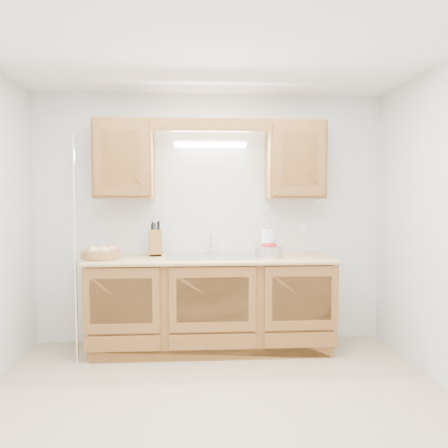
{
  "coord_description": "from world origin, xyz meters",
  "views": [
    {
      "loc": [
        -0.14,
        -2.93,
        1.46
      ],
      "look_at": [
        0.1,
        0.85,
        1.23
      ],
      "focal_mm": 35.0,
      "sensor_mm": 36.0,
      "label": 1
    }
  ],
  "objects": [
    {
      "name": "sponge",
      "position": [
        -0.54,
        1.44,
        0.91
      ],
      "size": [
        0.11,
        0.07,
        0.02
      ],
      "rotation": [
        0.0,
        0.0,
        -0.06
      ],
      "color": "#CC333F",
      "rests_on": "countertop"
    },
    {
      "name": "base_cabinets",
      "position": [
        0.0,
        1.2,
        0.44
      ],
      "size": [
        2.2,
        0.6,
        0.86
      ],
      "primitive_type": "cube",
      "color": "brown",
      "rests_on": "ground"
    },
    {
      "name": "orange_canister",
      "position": [
        0.54,
        1.35,
        1.02
      ],
      "size": [
        0.08,
        0.08,
        0.23
      ],
      "rotation": [
        0.0,
        0.0,
        -0.05
      ],
      "color": "#F9550D",
      "rests_on": "countertop"
    },
    {
      "name": "paper_towel",
      "position": [
        0.54,
        1.2,
        1.03
      ],
      "size": [
        0.15,
        0.15,
        0.3
      ],
      "rotation": [
        0.0,
        0.0,
        -0.34
      ],
      "color": "silver",
      "rests_on": "countertop"
    },
    {
      "name": "upper_cabinet_right",
      "position": [
        0.83,
        1.33,
        1.83
      ],
      "size": [
        0.55,
        0.33,
        0.75
      ],
      "primitive_type": "cube",
      "color": "brown",
      "rests_on": "room"
    },
    {
      "name": "knife_block",
      "position": [
        -0.54,
        1.32,
        1.03
      ],
      "size": [
        0.15,
        0.22,
        0.35
      ],
      "rotation": [
        0.0,
        0.0,
        0.15
      ],
      "color": "brown",
      "rests_on": "countertop"
    },
    {
      "name": "wire_shelf_pole",
      "position": [
        -1.2,
        0.94,
        1.0
      ],
      "size": [
        0.03,
        0.03,
        2.0
      ],
      "primitive_type": "cylinder",
      "color": "silver",
      "rests_on": "ground"
    },
    {
      "name": "countertop",
      "position": [
        0.0,
        1.19,
        0.88
      ],
      "size": [
        2.3,
        0.63,
        0.04
      ],
      "primitive_type": "cube",
      "color": "tan",
      "rests_on": "base_cabinets"
    },
    {
      "name": "valance",
      "position": [
        0.0,
        1.19,
        2.14
      ],
      "size": [
        2.2,
        0.05,
        0.12
      ],
      "primitive_type": "cube",
      "color": "brown",
      "rests_on": "room"
    },
    {
      "name": "upper_cabinet_left",
      "position": [
        -0.83,
        1.33,
        1.83
      ],
      "size": [
        0.55,
        0.33,
        0.75
      ],
      "primitive_type": "cube",
      "color": "brown",
      "rests_on": "room"
    },
    {
      "name": "room",
      "position": [
        0.0,
        0.0,
        1.25
      ],
      "size": [
        3.52,
        3.5,
        2.5
      ],
      "color": "tan",
      "rests_on": "ground"
    },
    {
      "name": "fruit_basket",
      "position": [
        -1.03,
        1.16,
        0.95
      ],
      "size": [
        0.46,
        0.46,
        0.11
      ],
      "rotation": [
        0.0,
        0.0,
        0.37
      ],
      "color": "#A47642",
      "rests_on": "countertop"
    },
    {
      "name": "apple_bowl",
      "position": [
        0.54,
        1.16,
        0.96
      ],
      "size": [
        0.28,
        0.28,
        0.14
      ],
      "rotation": [
        0.0,
        0.0,
        0.04
      ],
      "color": "silver",
      "rests_on": "countertop"
    },
    {
      "name": "sink",
      "position": [
        0.0,
        1.21,
        0.83
      ],
      "size": [
        0.84,
        0.46,
        0.36
      ],
      "color": "#9E9EA3",
      "rests_on": "countertop"
    },
    {
      "name": "fluorescent_fixture",
      "position": [
        0.0,
        1.42,
        2.0
      ],
      "size": [
        0.76,
        0.08,
        0.08
      ],
      "color": "white",
      "rests_on": "room"
    },
    {
      "name": "outlet_plate",
      "position": [
        0.95,
        1.49,
        1.15
      ],
      "size": [
        0.08,
        0.01,
        0.12
      ],
      "primitive_type": "cube",
      "color": "white",
      "rests_on": "room"
    },
    {
      "name": "soap_bottle",
      "position": [
        -0.54,
        1.37,
        0.99
      ],
      "size": [
        0.1,
        0.1,
        0.19
      ],
      "primitive_type": "imported",
      "rotation": [
        0.0,
        0.0,
        0.17
      ],
      "color": "blue",
      "rests_on": "countertop"
    }
  ]
}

